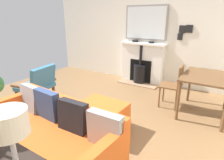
# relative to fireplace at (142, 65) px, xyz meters

# --- Properties ---
(ground_plane) EXTENTS (5.04, 5.68, 0.01)m
(ground_plane) POSITION_rel_fireplace_xyz_m (2.31, -0.09, -0.49)
(ground_plane) COLOR olive
(wall_left) EXTENTS (0.12, 5.68, 2.67)m
(wall_left) POSITION_rel_fireplace_xyz_m (-0.21, -0.09, 0.85)
(wall_left) COLOR silver
(wall_left) RESTS_ON ground
(fireplace) EXTENTS (0.55, 1.21, 1.08)m
(fireplace) POSITION_rel_fireplace_xyz_m (0.00, 0.00, 0.00)
(fireplace) COLOR #9E7A5B
(fireplace) RESTS_ON ground
(mirror_over_mantel) EXTENTS (0.04, 1.13, 0.86)m
(mirror_over_mantel) POSITION_rel_fireplace_xyz_m (-0.12, 0.00, 1.09)
(mirror_over_mantel) COLOR gray
(mantel_bowl_near) EXTENTS (0.16, 0.16, 0.06)m
(mantel_bowl_near) POSITION_rel_fireplace_xyz_m (-0.03, -0.24, 0.63)
(mantel_bowl_near) COLOR black
(mantel_bowl_near) RESTS_ON fireplace
(mantel_bowl_far) EXTENTS (0.13, 0.13, 0.04)m
(mantel_bowl_far) POSITION_rel_fireplace_xyz_m (-0.03, 0.21, 0.62)
(mantel_bowl_far) COLOR black
(mantel_bowl_far) RESTS_ON fireplace
(sofa) EXTENTS (0.90, 1.91, 0.79)m
(sofa) POSITION_rel_fireplace_xyz_m (3.31, 0.25, -0.14)
(sofa) COLOR #B2B2B7
(sofa) RESTS_ON ground
(ottoman) EXTENTS (0.67, 0.75, 0.42)m
(ottoman) POSITION_rel_fireplace_xyz_m (2.47, 0.39, -0.23)
(ottoman) COLOR #B2B2B7
(ottoman) RESTS_ON ground
(armchair_accent) EXTENTS (0.76, 0.69, 0.82)m
(armchair_accent) POSITION_rel_fireplace_xyz_m (2.40, -1.18, -0.02)
(armchair_accent) COLOR brown
(armchair_accent) RESTS_ON ground
(table_lamp_far_end) EXTENTS (0.23, 0.23, 0.45)m
(table_lamp_far_end) POSITION_rel_fireplace_xyz_m (4.09, 0.90, 0.61)
(table_lamp_far_end) COLOR #B2B2B7
(table_lamp_far_end) RESTS_ON console_table
(dining_table) EXTENTS (1.04, 0.79, 0.74)m
(dining_table) POSITION_rel_fireplace_xyz_m (1.07, 1.70, 0.16)
(dining_table) COLOR brown
(dining_table) RESTS_ON ground
(dining_chair_near_fireplace) EXTENTS (0.42, 0.42, 0.85)m
(dining_chair_near_fireplace) POSITION_rel_fireplace_xyz_m (1.07, 1.16, 0.02)
(dining_chair_near_fireplace) COLOR brown
(dining_chair_near_fireplace) RESTS_ON ground
(photo_gallery_row) EXTENTS (0.02, 0.32, 0.35)m
(photo_gallery_row) POSITION_rel_fireplace_xyz_m (-0.13, 0.97, 0.92)
(photo_gallery_row) COLOR black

